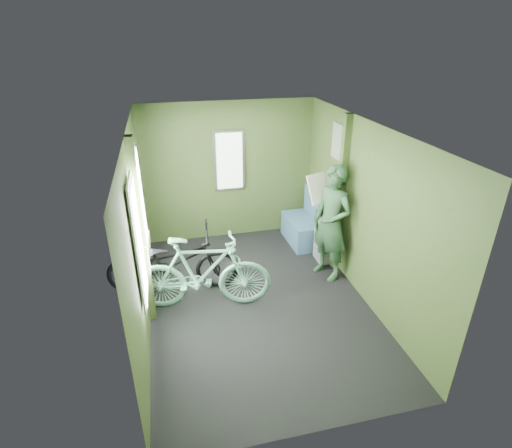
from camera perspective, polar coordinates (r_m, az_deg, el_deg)
The scene contains 6 objects.
room at distance 4.74m, azimuth -0.27°, elevation 3.29°, with size 4.00×4.02×2.31m.
bicycle_black at distance 5.74m, azimuth -11.34°, elevation -9.26°, with size 0.62×1.77×0.93m, color black.
bicycle_mint at distance 5.38m, azimuth -7.36°, elevation -11.63°, with size 0.49×1.74×1.05m, color #74B9A1.
passenger at distance 5.65m, azimuth 10.72°, elevation 0.08°, with size 0.62×0.78×1.68m.
waste_box at distance 6.22m, azimuth 9.86°, elevation -1.90°, with size 0.23×0.33×0.79m, color gray.
bench_seat at distance 6.77m, azimuth 6.80°, elevation -0.50°, with size 0.50×0.86×0.89m.
Camera 1 is at (-1.02, -4.22, 3.27)m, focal length 28.00 mm.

